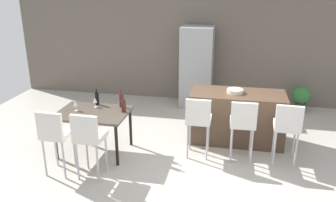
{
  "coord_description": "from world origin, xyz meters",
  "views": [
    {
      "loc": [
        0.45,
        -5.11,
        2.85
      ],
      "look_at": [
        -0.66,
        0.38,
        0.85
      ],
      "focal_mm": 37.0,
      "sensor_mm": 36.0,
      "label": 1
    }
  ],
  "objects_px": {
    "bar_chair_middle": "(243,121)",
    "dining_chair_far": "(88,135)",
    "refrigerator": "(197,67)",
    "wine_bottle_end": "(97,98)",
    "bar_chair_left": "(199,118)",
    "potted_plant": "(301,97)",
    "fruit_bowl": "(235,91)",
    "dining_table": "(93,116)",
    "wine_bottle_inner": "(124,105)",
    "kitchen_island": "(236,117)",
    "wine_glass_right": "(75,104)",
    "wine_glass_middle": "(95,100)",
    "dining_chair_near": "(55,132)",
    "bar_chair_right": "(288,125)",
    "wine_bottle_left": "(121,100)"
  },
  "relations": [
    {
      "from": "dining_chair_far",
      "to": "dining_chair_near",
      "type": "bearing_deg",
      "value": 180.0
    },
    {
      "from": "dining_chair_near",
      "to": "wine_glass_middle",
      "type": "xyz_separation_m",
      "value": [
        0.22,
        1.02,
        0.17
      ]
    },
    {
      "from": "wine_bottle_end",
      "to": "wine_glass_middle",
      "type": "distance_m",
      "value": 0.13
    },
    {
      "from": "kitchen_island",
      "to": "wine_glass_right",
      "type": "bearing_deg",
      "value": -160.34
    },
    {
      "from": "kitchen_island",
      "to": "fruit_bowl",
      "type": "xyz_separation_m",
      "value": [
        -0.06,
        -0.01,
        0.5
      ]
    },
    {
      "from": "dining_chair_near",
      "to": "wine_glass_right",
      "type": "relative_size",
      "value": 6.03
    },
    {
      "from": "dining_chair_far",
      "to": "wine_bottle_end",
      "type": "distance_m",
      "value": 1.2
    },
    {
      "from": "bar_chair_right",
      "to": "wine_glass_middle",
      "type": "relative_size",
      "value": 6.03
    },
    {
      "from": "wine_bottle_left",
      "to": "potted_plant",
      "type": "relative_size",
      "value": 0.55
    },
    {
      "from": "wine_bottle_end",
      "to": "potted_plant",
      "type": "height_order",
      "value": "wine_bottle_end"
    },
    {
      "from": "bar_chair_right",
      "to": "fruit_bowl",
      "type": "bearing_deg",
      "value": 137.75
    },
    {
      "from": "dining_chair_far",
      "to": "fruit_bowl",
      "type": "bearing_deg",
      "value": 40.3
    },
    {
      "from": "wine_glass_right",
      "to": "bar_chair_middle",
      "type": "bearing_deg",
      "value": 3.82
    },
    {
      "from": "bar_chair_middle",
      "to": "wine_bottle_end",
      "type": "relative_size",
      "value": 3.72
    },
    {
      "from": "bar_chair_middle",
      "to": "refrigerator",
      "type": "xyz_separation_m",
      "value": [
        -1.05,
        2.51,
        0.22
      ]
    },
    {
      "from": "kitchen_island",
      "to": "bar_chair_right",
      "type": "xyz_separation_m",
      "value": [
        0.78,
        -0.77,
        0.24
      ]
    },
    {
      "from": "dining_table",
      "to": "wine_bottle_inner",
      "type": "height_order",
      "value": "wine_bottle_inner"
    },
    {
      "from": "dining_table",
      "to": "wine_bottle_left",
      "type": "bearing_deg",
      "value": 38.88
    },
    {
      "from": "bar_chair_right",
      "to": "fruit_bowl",
      "type": "xyz_separation_m",
      "value": [
        -0.83,
        0.76,
        0.26
      ]
    },
    {
      "from": "dining_chair_far",
      "to": "wine_bottle_end",
      "type": "bearing_deg",
      "value": 105.92
    },
    {
      "from": "dining_table",
      "to": "wine_glass_middle",
      "type": "xyz_separation_m",
      "value": [
        -0.05,
        0.23,
        0.2
      ]
    },
    {
      "from": "wine_bottle_end",
      "to": "fruit_bowl",
      "type": "xyz_separation_m",
      "value": [
        2.37,
        0.59,
        0.1
      ]
    },
    {
      "from": "bar_chair_right",
      "to": "wine_bottle_end",
      "type": "height_order",
      "value": "bar_chair_right"
    },
    {
      "from": "wine_bottle_left",
      "to": "potted_plant",
      "type": "xyz_separation_m",
      "value": [
        3.36,
        2.37,
        -0.52
      ]
    },
    {
      "from": "dining_table",
      "to": "fruit_bowl",
      "type": "xyz_separation_m",
      "value": [
        2.3,
        0.94,
        0.29
      ]
    },
    {
      "from": "dining_chair_near",
      "to": "wine_bottle_left",
      "type": "height_order",
      "value": "wine_bottle_left"
    },
    {
      "from": "dining_chair_near",
      "to": "wine_bottle_end",
      "type": "height_order",
      "value": "dining_chair_near"
    },
    {
      "from": "potted_plant",
      "to": "refrigerator",
      "type": "bearing_deg",
      "value": 179.76
    },
    {
      "from": "bar_chair_middle",
      "to": "dining_chair_far",
      "type": "distance_m",
      "value": 2.4
    },
    {
      "from": "refrigerator",
      "to": "dining_chair_far",
      "type": "bearing_deg",
      "value": -108.27
    },
    {
      "from": "wine_bottle_end",
      "to": "kitchen_island",
      "type": "bearing_deg",
      "value": 13.79
    },
    {
      "from": "dining_chair_near",
      "to": "dining_chair_far",
      "type": "bearing_deg",
      "value": -0.0
    },
    {
      "from": "kitchen_island",
      "to": "bar_chair_middle",
      "type": "distance_m",
      "value": 0.81
    },
    {
      "from": "fruit_bowl",
      "to": "potted_plant",
      "type": "relative_size",
      "value": 0.48
    },
    {
      "from": "potted_plant",
      "to": "dining_chair_near",
      "type": "bearing_deg",
      "value": -139.17
    },
    {
      "from": "refrigerator",
      "to": "fruit_bowl",
      "type": "relative_size",
      "value": 6.43
    },
    {
      "from": "bar_chair_left",
      "to": "refrigerator",
      "type": "relative_size",
      "value": 0.57
    },
    {
      "from": "bar_chair_middle",
      "to": "potted_plant",
      "type": "bearing_deg",
      "value": 62.67
    },
    {
      "from": "dining_table",
      "to": "bar_chair_right",
      "type": "bearing_deg",
      "value": 3.36
    },
    {
      "from": "wine_glass_middle",
      "to": "dining_table",
      "type": "bearing_deg",
      "value": -78.41
    },
    {
      "from": "potted_plant",
      "to": "fruit_bowl",
      "type": "bearing_deg",
      "value": -129.75
    },
    {
      "from": "bar_chair_left",
      "to": "refrigerator",
      "type": "height_order",
      "value": "refrigerator"
    },
    {
      "from": "dining_table",
      "to": "wine_glass_middle",
      "type": "bearing_deg",
      "value": 101.59
    },
    {
      "from": "bar_chair_left",
      "to": "wine_bottle_left",
      "type": "bearing_deg",
      "value": 174.31
    },
    {
      "from": "dining_table",
      "to": "wine_bottle_left",
      "type": "distance_m",
      "value": 0.55
    },
    {
      "from": "kitchen_island",
      "to": "refrigerator",
      "type": "relative_size",
      "value": 0.91
    },
    {
      "from": "wine_bottle_inner",
      "to": "wine_glass_right",
      "type": "bearing_deg",
      "value": -172.42
    },
    {
      "from": "kitchen_island",
      "to": "wine_bottle_left",
      "type": "distance_m",
      "value": 2.1
    },
    {
      "from": "kitchen_island",
      "to": "wine_glass_middle",
      "type": "xyz_separation_m",
      "value": [
        -2.41,
        -0.72,
        0.4
      ]
    },
    {
      "from": "kitchen_island",
      "to": "dining_table",
      "type": "relative_size",
      "value": 1.43
    }
  ]
}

